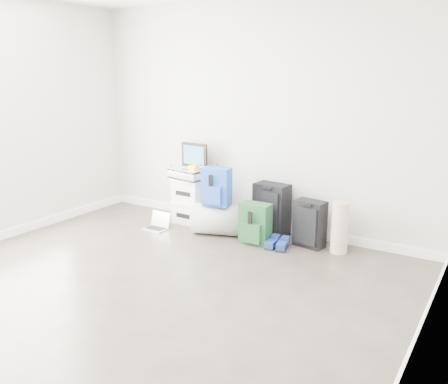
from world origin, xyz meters
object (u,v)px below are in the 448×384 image
Objects in this scene: large_suitcase at (271,210)px; carry_on at (309,224)px; briefcase at (190,173)px; boxes_stack at (190,200)px; laptop at (158,225)px; duffel_bag at (218,219)px.

carry_on is at bearing -5.93° from large_suitcase.
briefcase is at bearing -171.08° from carry_on.
boxes_stack is 1.99× the size of laptop.
boxes_stack is 0.98× the size of duffel_bag.
large_suitcase reaches higher than boxes_stack.
briefcase is 0.77× the size of duffel_bag.
boxes_stack is 1.10m from large_suitcase.
duffel_bag is at bearing -11.18° from briefcase.
boxes_stack is 1.61m from carry_on.
briefcase reaches higher than laptop.
carry_on is at bearing 14.88° from laptop.
duffel_bag reaches higher than laptop.
large_suitcase is 2.14× the size of laptop.
carry_on is (1.08, 0.19, 0.08)m from duffel_bag.
laptop is at bearing -158.05° from carry_on.
briefcase is 0.73× the size of large_suitcase.
briefcase is 0.87× the size of carry_on.
laptop is at bearing -113.67° from boxes_stack.
carry_on is (1.61, -0.01, -0.38)m from briefcase.
duffel_bag is 1.09m from carry_on.
briefcase is at bearing 66.62° from laptop.
duffel_bag is 0.78m from laptop.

